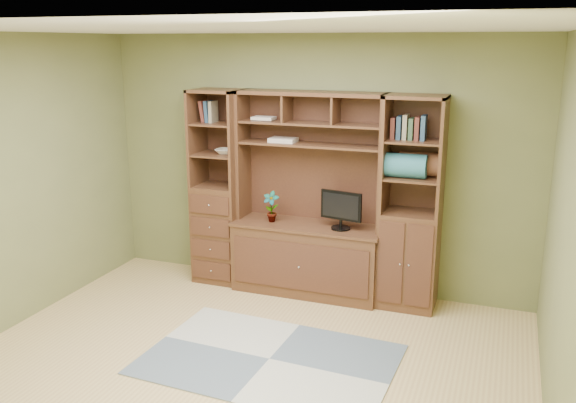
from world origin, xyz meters
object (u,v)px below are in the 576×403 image
at_px(left_tower, 219,187).
at_px(right_tower, 411,204).
at_px(monitor, 341,203).
at_px(center_hutch, 307,196).

height_order(left_tower, right_tower, same).
height_order(right_tower, monitor, right_tower).
relative_size(left_tower, monitor, 3.90).
distance_m(center_hutch, monitor, 0.36).
xyz_separation_m(center_hutch, monitor, (0.36, -0.03, -0.03)).
bearing_deg(center_hutch, monitor, -5.57).
xyz_separation_m(left_tower, right_tower, (2.02, 0.00, 0.00)).
distance_m(right_tower, monitor, 0.67).
bearing_deg(center_hutch, left_tower, 177.71).
xyz_separation_m(left_tower, monitor, (1.36, -0.07, -0.03)).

